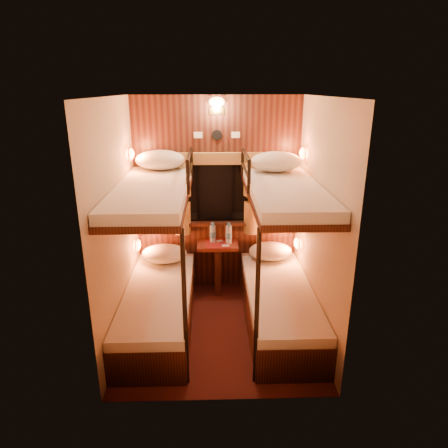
{
  "coord_description": "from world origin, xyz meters",
  "views": [
    {
      "loc": [
        -0.07,
        -3.73,
        2.48
      ],
      "look_at": [
        0.06,
        0.15,
        1.14
      ],
      "focal_mm": 32.0,
      "sensor_mm": 36.0,
      "label": 1
    }
  ],
  "objects_px": {
    "table": "(218,261)",
    "bottle_right": "(229,234)",
    "bunk_right": "(280,278)",
    "bottle_left": "(213,234)",
    "bunk_left": "(157,280)"
  },
  "relations": [
    {
      "from": "bunk_right",
      "to": "bottle_right",
      "type": "distance_m",
      "value": 0.96
    },
    {
      "from": "bunk_right",
      "to": "bottle_left",
      "type": "bearing_deg",
      "value": 130.43
    },
    {
      "from": "table",
      "to": "bottle_left",
      "type": "relative_size",
      "value": 2.53
    },
    {
      "from": "table",
      "to": "bunk_right",
      "type": "bearing_deg",
      "value": -50.33
    },
    {
      "from": "bunk_left",
      "to": "bunk_right",
      "type": "distance_m",
      "value": 1.3
    },
    {
      "from": "bottle_right",
      "to": "table",
      "type": "bearing_deg",
      "value": -175.7
    },
    {
      "from": "table",
      "to": "bottle_right",
      "type": "height_order",
      "value": "bottle_right"
    },
    {
      "from": "bunk_right",
      "to": "table",
      "type": "bearing_deg",
      "value": 129.67
    },
    {
      "from": "table",
      "to": "bottle_right",
      "type": "bearing_deg",
      "value": 4.3
    },
    {
      "from": "table",
      "to": "bottle_right",
      "type": "relative_size",
      "value": 2.47
    },
    {
      "from": "bunk_right",
      "to": "bottle_left",
      "type": "xyz_separation_m",
      "value": [
        -0.71,
        0.83,
        0.2
      ]
    },
    {
      "from": "bunk_right",
      "to": "bottle_left",
      "type": "distance_m",
      "value": 1.11
    },
    {
      "from": "table",
      "to": "bottle_right",
      "type": "xyz_separation_m",
      "value": [
        0.14,
        0.01,
        0.35
      ]
    },
    {
      "from": "table",
      "to": "bottle_left",
      "type": "xyz_separation_m",
      "value": [
        -0.06,
        0.05,
        0.35
      ]
    },
    {
      "from": "bottle_left",
      "to": "bottle_right",
      "type": "bearing_deg",
      "value": -11.53
    }
  ]
}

